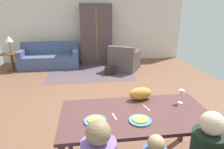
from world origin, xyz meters
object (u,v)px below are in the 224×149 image
object	(u,v)px
wine_glass	(181,94)
plate_near_child	(140,120)
side_table	(12,59)
plate_near_man	(95,121)
armoire	(96,34)
handbag	(110,71)
armchair	(124,60)
couch	(50,58)
dining_table	(136,118)
cat	(140,94)
table_lamp	(9,39)

from	to	relation	value
wine_glass	plate_near_child	bearing A→B (deg)	-150.73
side_table	plate_near_man	bearing A→B (deg)	-62.59
plate_near_child	armoire	bearing A→B (deg)	91.69
armoire	handbag	world-z (taller)	armoire
armchair	armoire	bearing A→B (deg)	128.70
couch	armoire	xyz separation A→B (m)	(1.63, 0.35, 0.75)
armoire	handbag	bearing A→B (deg)	-78.02
side_table	couch	bearing A→B (deg)	12.63
dining_table	plate_near_child	distance (m)	0.20
dining_table	armchair	bearing A→B (deg)	80.69
armchair	plate_near_child	bearing A→B (deg)	-98.93
handbag	plate_near_child	bearing A→B (deg)	-92.36
handbag	armoire	bearing A→B (deg)	101.98
cat	handbag	xyz separation A→B (m)	(0.01, 3.35, -0.71)
plate_near_child	table_lamp	bearing A→B (deg)	121.57
cat	armchair	bearing A→B (deg)	73.84
cat	handbag	distance (m)	3.43
plate_near_child	armoire	world-z (taller)	armoire
dining_table	handbag	distance (m)	3.75
armchair	side_table	bearing A→B (deg)	172.98
couch	side_table	size ratio (longest dim) A/B	3.39
plate_near_child	armoire	distance (m)	5.40
table_lamp	handbag	distance (m)	3.35
plate_near_child	table_lamp	size ratio (longest dim) A/B	0.46
dining_table	plate_near_man	distance (m)	0.51
plate_near_child	cat	size ratio (longest dim) A/B	0.78
couch	table_lamp	distance (m)	1.38
cat	side_table	bearing A→B (deg)	117.83
plate_near_child	wine_glass	size ratio (longest dim) A/B	1.34
cat	armoire	world-z (taller)	armoire
side_table	dining_table	bearing A→B (deg)	-57.44
cat	armchair	size ratio (longest dim) A/B	0.27
dining_table	table_lamp	distance (m)	5.48
cat	armoire	size ratio (longest dim) A/B	0.15
couch	table_lamp	xyz separation A→B (m)	(-1.15, -0.26, 0.71)
plate_near_man	armchair	world-z (taller)	armchair
dining_table	table_lamp	world-z (taller)	table_lamp
plate_near_child	cat	bearing A→B (deg)	74.39
plate_near_man	wine_glass	world-z (taller)	wine_glass
side_table	table_lamp	xyz separation A→B (m)	(-0.00, 0.00, 0.63)
table_lamp	couch	bearing A→B (deg)	12.63
armchair	armoire	size ratio (longest dim) A/B	0.56
plate_near_child	handbag	world-z (taller)	plate_near_child
handbag	dining_table	bearing A→B (deg)	-92.47
plate_near_child	armoire	xyz separation A→B (m)	(-0.16, 5.39, 0.28)
plate_near_child	plate_near_man	bearing A→B (deg)	173.03
plate_near_man	handbag	bearing A→B (deg)	80.35
wine_glass	plate_near_man	bearing A→B (deg)	-165.17
dining_table	handbag	xyz separation A→B (m)	(0.16, 3.71, -0.56)
wine_glass	cat	size ratio (longest dim) A/B	0.58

